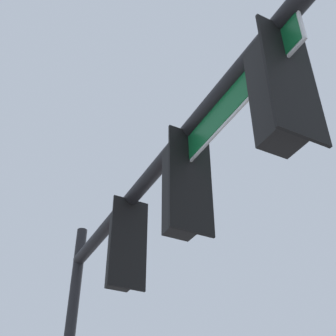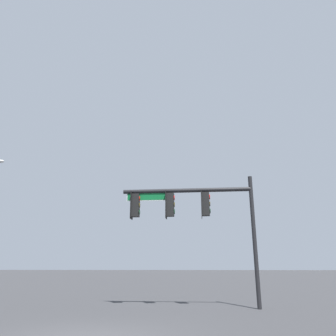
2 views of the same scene
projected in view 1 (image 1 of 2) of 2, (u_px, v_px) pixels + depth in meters
The scene contains 1 object.
signal_pole_near at pixel (146, 234), 5.73m from camera, with size 6.14×0.59×5.79m.
Camera 1 is at (2.11, -8.78, 1.67)m, focal length 50.00 mm.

